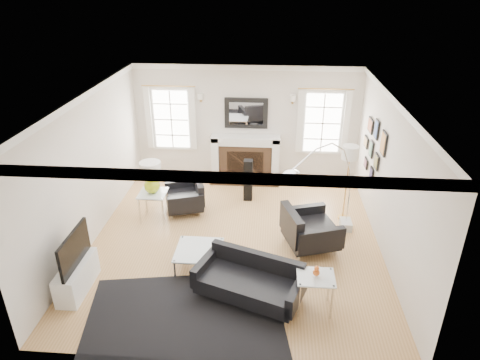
# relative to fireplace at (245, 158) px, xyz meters

# --- Properties ---
(floor) EXTENTS (6.00, 6.00, 0.00)m
(floor) POSITION_rel_fireplace_xyz_m (0.00, -2.79, -0.54)
(floor) COLOR #AB7A47
(floor) RESTS_ON ground
(back_wall) EXTENTS (5.50, 0.04, 2.80)m
(back_wall) POSITION_rel_fireplace_xyz_m (0.00, 0.21, 0.86)
(back_wall) COLOR silver
(back_wall) RESTS_ON floor
(front_wall) EXTENTS (5.50, 0.04, 2.80)m
(front_wall) POSITION_rel_fireplace_xyz_m (0.00, -5.79, 0.86)
(front_wall) COLOR silver
(front_wall) RESTS_ON floor
(left_wall) EXTENTS (0.04, 6.00, 2.80)m
(left_wall) POSITION_rel_fireplace_xyz_m (-2.75, -2.79, 0.86)
(left_wall) COLOR silver
(left_wall) RESTS_ON floor
(right_wall) EXTENTS (0.04, 6.00, 2.80)m
(right_wall) POSITION_rel_fireplace_xyz_m (2.75, -2.79, 0.86)
(right_wall) COLOR silver
(right_wall) RESTS_ON floor
(ceiling) EXTENTS (5.50, 6.00, 0.02)m
(ceiling) POSITION_rel_fireplace_xyz_m (0.00, -2.79, 2.26)
(ceiling) COLOR white
(ceiling) RESTS_ON back_wall
(crown_molding) EXTENTS (5.50, 6.00, 0.12)m
(crown_molding) POSITION_rel_fireplace_xyz_m (0.00, -2.79, 2.20)
(crown_molding) COLOR white
(crown_molding) RESTS_ON back_wall
(fireplace) EXTENTS (1.70, 0.69, 1.11)m
(fireplace) POSITION_rel_fireplace_xyz_m (0.00, 0.00, 0.00)
(fireplace) COLOR white
(fireplace) RESTS_ON floor
(mantel_mirror) EXTENTS (1.05, 0.07, 0.75)m
(mantel_mirror) POSITION_rel_fireplace_xyz_m (0.00, 0.16, 1.11)
(mantel_mirror) COLOR black
(mantel_mirror) RESTS_ON back_wall
(window_left) EXTENTS (1.24, 0.15, 1.62)m
(window_left) POSITION_rel_fireplace_xyz_m (-1.85, 0.16, 0.92)
(window_left) COLOR white
(window_left) RESTS_ON back_wall
(window_right) EXTENTS (1.24, 0.15, 1.62)m
(window_right) POSITION_rel_fireplace_xyz_m (1.85, 0.16, 0.92)
(window_right) COLOR white
(window_right) RESTS_ON back_wall
(gallery_wall) EXTENTS (0.04, 1.73, 1.29)m
(gallery_wall) POSITION_rel_fireplace_xyz_m (2.72, -1.50, 0.99)
(gallery_wall) COLOR black
(gallery_wall) RESTS_ON right_wall
(tv_unit) EXTENTS (0.35, 1.00, 1.09)m
(tv_unit) POSITION_rel_fireplace_xyz_m (-2.44, -4.49, -0.21)
(tv_unit) COLOR white
(tv_unit) RESTS_ON floor
(area_rug) EXTENTS (3.30, 2.90, 0.01)m
(area_rug) POSITION_rel_fireplace_xyz_m (-0.55, -5.22, -0.54)
(area_rug) COLOR black
(area_rug) RESTS_ON floor
(sofa) EXTENTS (1.85, 1.31, 0.55)m
(sofa) POSITION_rel_fireplace_xyz_m (0.37, -4.43, -0.24)
(sofa) COLOR black
(sofa) RESTS_ON floor
(armchair_left) EXTENTS (0.99, 1.05, 0.58)m
(armchair_left) POSITION_rel_fireplace_xyz_m (-1.16, -1.78, -0.22)
(armchair_left) COLOR black
(armchair_left) RESTS_ON floor
(armchair_right) EXTENTS (1.17, 1.24, 0.69)m
(armchair_right) POSITION_rel_fireplace_xyz_m (1.36, -2.99, -0.16)
(armchair_right) COLOR black
(armchair_right) RESTS_ON floor
(coffee_table) EXTENTS (0.80, 0.80, 0.36)m
(coffee_table) POSITION_rel_fireplace_xyz_m (-0.57, -3.72, -0.22)
(coffee_table) COLOR silver
(coffee_table) RESTS_ON floor
(side_table_left) EXTENTS (0.56, 0.56, 0.62)m
(side_table_left) POSITION_rel_fireplace_xyz_m (-1.78, -2.17, -0.03)
(side_table_left) COLOR silver
(side_table_left) RESTS_ON floor
(nesting_table) EXTENTS (0.56, 0.47, 0.62)m
(nesting_table) POSITION_rel_fireplace_xyz_m (1.36, -4.65, -0.04)
(nesting_table) COLOR silver
(nesting_table) RESTS_ON floor
(gourd_lamp) EXTENTS (0.43, 0.43, 0.69)m
(gourd_lamp) POSITION_rel_fireplace_xyz_m (-1.78, -2.17, 0.47)
(gourd_lamp) COLOR #AFC819
(gourd_lamp) RESTS_ON side_table_left
(orange_vase) EXTENTS (0.11, 0.11, 0.17)m
(orange_vase) POSITION_rel_fireplace_xyz_m (1.36, -4.65, 0.17)
(orange_vase) COLOR #D95C1B
(orange_vase) RESTS_ON nesting_table
(arc_floor_lamp) EXTENTS (1.48, 1.37, 2.09)m
(arc_floor_lamp) POSITION_rel_fireplace_xyz_m (1.59, -2.77, 0.59)
(arc_floor_lamp) COLOR silver
(arc_floor_lamp) RESTS_ON floor
(stick_floor_lamp) EXTENTS (0.33, 0.33, 1.64)m
(stick_floor_lamp) POSITION_rel_fireplace_xyz_m (2.20, -1.83, 0.88)
(stick_floor_lamp) COLOR #C49144
(stick_floor_lamp) RESTS_ON floor
(speaker_tower) EXTENTS (0.20, 0.20, 0.98)m
(speaker_tower) POSITION_rel_fireplace_xyz_m (0.14, -1.15, -0.05)
(speaker_tower) COLOR black
(speaker_tower) RESTS_ON floor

